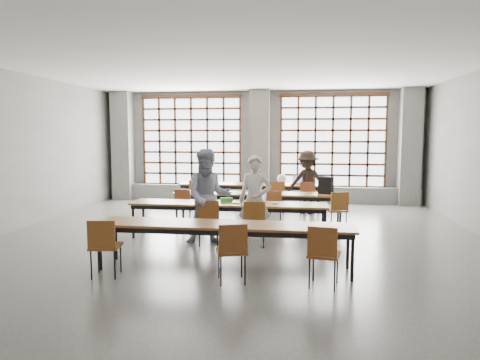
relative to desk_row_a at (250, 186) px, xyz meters
name	(u,v)px	position (x,y,z in m)	size (l,w,h in m)	color
floor	(235,242)	(0.15, -3.82, -0.66)	(11.00, 11.00, 0.00)	#51514E
ceiling	(235,61)	(0.15, -3.82, 2.84)	(11.00, 11.00, 0.00)	silver
wall_back	(261,146)	(0.15, 1.68, 1.09)	(10.00, 10.00, 0.00)	#5A5A58
wall_front	(113,188)	(0.15, -9.32, 1.09)	(10.00, 10.00, 0.00)	#5A5A58
column_left	(123,146)	(-4.35, 1.40, 1.09)	(0.60, 0.55, 3.50)	#585856
column_mid	(260,146)	(0.15, 1.40, 1.09)	(0.60, 0.55, 3.50)	#585856
column_right	(410,147)	(4.65, 1.40, 1.09)	(0.60, 0.55, 3.50)	#585856
window_left	(191,141)	(-2.10, 1.60, 1.24)	(3.32, 0.12, 3.00)	white
window_right	(333,142)	(2.40, 1.60, 1.24)	(3.32, 0.12, 3.00)	white
sill_ledge	(260,193)	(0.15, 1.48, -0.41)	(9.80, 0.35, 0.50)	#585856
desk_row_a	(250,186)	(0.00, 0.00, 0.00)	(4.00, 0.70, 0.73)	brown
desk_row_b	(258,195)	(0.40, -1.90, 0.00)	(4.00, 0.70, 0.73)	brown
desk_row_c	(228,206)	(-0.04, -3.50, 0.00)	(4.00, 0.70, 0.73)	brown
desk_row_d	(224,228)	(0.23, -5.54, 0.00)	(4.00, 0.70, 0.73)	brown
chair_back_left	(197,192)	(-1.39, -0.63, -0.13)	(0.45, 0.46, 0.88)	brown
chair_back_mid	(277,194)	(0.80, -0.63, -0.13)	(0.44, 0.45, 0.88)	brown
chair_back_right	(307,194)	(1.60, -0.63, -0.13)	(0.44, 0.44, 0.88)	maroon
chair_mid_left	(185,203)	(-1.22, -2.53, -0.13)	(0.51, 0.51, 0.88)	maroon
chair_mid_centre	(273,205)	(0.81, -2.53, -0.13)	(0.43, 0.44, 0.88)	brown
chair_mid_right	(338,207)	(2.23, -2.53, -0.13)	(0.52, 0.52, 0.88)	brown
chair_front_left	(208,218)	(-0.33, -4.13, -0.13)	(0.51, 0.51, 0.88)	brown
chair_front_right	(255,219)	(0.56, -4.13, -0.13)	(0.45, 0.45, 0.88)	brown
chair_near_left	(104,242)	(-1.46, -6.17, -0.13)	(0.48, 0.48, 0.88)	brown
chair_near_mid	(232,247)	(0.45, -6.16, -0.13)	(0.52, 0.52, 0.88)	#672E14
chair_near_right	(323,250)	(1.72, -6.16, -0.13)	(0.49, 0.49, 0.88)	brown
student_male	(255,201)	(0.56, -4.00, 0.20)	(0.63, 0.41, 1.73)	silver
student_female	(209,197)	(-0.34, -4.00, 0.26)	(0.89, 0.70, 1.84)	navy
student_back	(307,182)	(1.60, -0.50, 0.18)	(1.09, 0.63, 1.69)	black
laptop_front	(257,200)	(0.53, -3.39, 0.13)	(0.45, 0.42, 0.26)	#B7B6BC
laptop_back	(298,182)	(1.36, 0.11, 0.13)	(0.42, 0.38, 0.26)	#ADADB1
mouse	(275,203)	(0.91, -3.52, 0.08)	(0.10, 0.06, 0.04)	white
green_box	(226,200)	(-0.09, -3.42, 0.11)	(0.25, 0.09, 0.09)	#2D8B2D
phone	(236,203)	(0.14, -3.60, 0.07)	(0.13, 0.06, 0.01)	black
paper_sheet_a	(233,192)	(-0.20, -1.85, 0.07)	(0.30, 0.21, 0.00)	silver
paper_sheet_b	(245,193)	(0.10, -1.95, 0.07)	(0.30, 0.21, 0.00)	white
paper_sheet_c	(262,193)	(0.50, -1.90, 0.07)	(0.30, 0.21, 0.00)	silver
backpack	(326,185)	(2.00, -1.85, 0.27)	(0.32, 0.20, 0.40)	black
plastic_bag	(282,179)	(0.90, 0.05, 0.21)	(0.26, 0.21, 0.29)	white
red_pouch	(106,243)	(-1.47, -6.09, -0.16)	(0.20, 0.08, 0.06)	red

